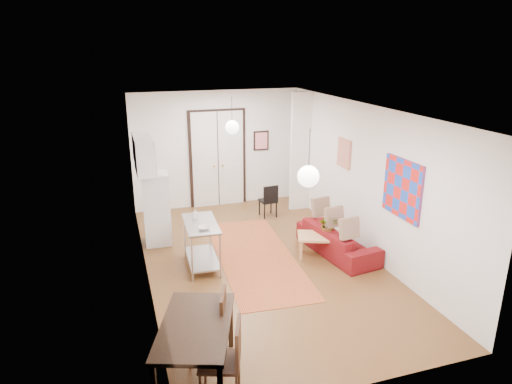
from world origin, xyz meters
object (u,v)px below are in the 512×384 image
object	(u,v)px
sofa	(337,240)
black_side_chair	(267,197)
coffee_table	(323,238)
dining_table	(196,330)
dining_chair_far	(218,349)
kitchen_counter	(201,239)
fridge	(157,209)
dining_chair_near	(205,317)

from	to	relation	value
sofa	black_side_chair	xyz separation A→B (m)	(-0.64, 2.40, 0.19)
coffee_table	black_side_chair	world-z (taller)	black_side_chair
sofa	dining_table	bearing A→B (deg)	121.30
dining_chair_far	black_side_chair	size ratio (longest dim) A/B	1.22
kitchen_counter	black_side_chair	world-z (taller)	kitchen_counter
kitchen_counter	fridge	size ratio (longest dim) A/B	0.78
black_side_chair	dining_table	bearing A→B (deg)	57.22
kitchen_counter	dining_chair_far	size ratio (longest dim) A/B	1.19
coffee_table	sofa	bearing A→B (deg)	5.98
dining_table	dining_chair_far	world-z (taller)	dining_chair_far
fridge	dining_chair_far	world-z (taller)	fridge
sofa	dining_table	size ratio (longest dim) A/B	1.18
coffee_table	dining_table	world-z (taller)	dining_table
sofa	dining_chair_near	bearing A→B (deg)	118.05
coffee_table	dining_table	distance (m)	4.02
dining_chair_near	black_side_chair	distance (m)	5.28
dining_chair_near	black_side_chair	bearing A→B (deg)	171.60
dining_table	black_side_chair	world-z (taller)	black_side_chair
dining_table	black_side_chair	bearing A→B (deg)	62.41
coffee_table	dining_table	size ratio (longest dim) A/B	0.68
kitchen_counter	dining_chair_far	distance (m)	3.23
kitchen_counter	dining_table	bearing A→B (deg)	-99.53
sofa	kitchen_counter	world-z (taller)	kitchen_counter
sofa	dining_table	distance (m)	4.30
dining_chair_far	coffee_table	bearing A→B (deg)	156.01
kitchen_counter	black_side_chair	bearing A→B (deg)	49.99
dining_chair_near	dining_chair_far	distance (m)	0.70
dining_chair_near	dining_chair_far	world-z (taller)	same
sofa	coffee_table	bearing A→B (deg)	87.98
sofa	dining_chair_near	xyz separation A→B (m)	(-3.11, -2.26, 0.29)
kitchen_counter	dining_table	world-z (taller)	kitchen_counter
sofa	fridge	size ratio (longest dim) A/B	1.27
sofa	coffee_table	world-z (taller)	sofa
fridge	dining_chair_near	bearing A→B (deg)	-83.65
kitchen_counter	dining_chair_near	distance (m)	2.54
kitchen_counter	dining_chair_near	size ratio (longest dim) A/B	1.19
sofa	fridge	world-z (taller)	fridge
dining_table	black_side_chair	xyz separation A→B (m)	(2.67, 5.11, -0.24)
black_side_chair	kitchen_counter	bearing A→B (deg)	41.83
sofa	coffee_table	xyz separation A→B (m)	(-0.33, -0.04, 0.10)
sofa	dining_chair_far	world-z (taller)	dining_chair_far
fridge	black_side_chair	world-z (taller)	fridge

